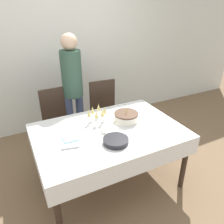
% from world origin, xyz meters
% --- Properties ---
extents(ground_plane, '(12.00, 12.00, 0.00)m').
position_xyz_m(ground_plane, '(0.00, 0.00, 0.00)').
color(ground_plane, brown).
extents(wall_back, '(8.00, 0.05, 2.70)m').
position_xyz_m(wall_back, '(0.00, 1.68, 1.35)').
color(wall_back, silver).
rests_on(wall_back, ground_plane).
extents(dining_table, '(1.60, 1.09, 0.73)m').
position_xyz_m(dining_table, '(0.00, 0.00, 0.63)').
color(dining_table, white).
rests_on(dining_table, ground_plane).
extents(dining_chair_far_left, '(0.43, 0.43, 0.95)m').
position_xyz_m(dining_chair_far_left, '(-0.36, 0.87, 0.52)').
color(dining_chair_far_left, '#38281E').
rests_on(dining_chair_far_left, ground_plane).
extents(dining_chair_far_right, '(0.45, 0.45, 0.95)m').
position_xyz_m(dining_chair_far_right, '(0.36, 0.87, 0.52)').
color(dining_chair_far_right, '#38281E').
rests_on(dining_chair_far_right, ground_plane).
extents(birthday_cake, '(0.28, 0.28, 0.17)m').
position_xyz_m(birthday_cake, '(0.28, 0.10, 0.78)').
color(birthday_cake, silver).
rests_on(birthday_cake, dining_table).
extents(champagne_tray, '(0.29, 0.29, 0.18)m').
position_xyz_m(champagne_tray, '(-0.03, 0.23, 0.81)').
color(champagne_tray, silver).
rests_on(champagne_tray, dining_table).
extents(plate_stack_main, '(0.26, 0.26, 0.05)m').
position_xyz_m(plate_stack_main, '(-0.04, -0.25, 0.75)').
color(plate_stack_main, black).
rests_on(plate_stack_main, dining_table).
extents(plate_stack_dessert, '(0.19, 0.19, 0.03)m').
position_xyz_m(plate_stack_dessert, '(-0.00, -0.02, 0.74)').
color(plate_stack_dessert, silver).
rests_on(plate_stack_dessert, dining_table).
extents(cake_knife, '(0.28, 0.14, 0.00)m').
position_xyz_m(cake_knife, '(0.24, -0.09, 0.73)').
color(cake_knife, silver).
rests_on(cake_knife, dining_table).
extents(fork_pile, '(0.18, 0.09, 0.02)m').
position_xyz_m(fork_pile, '(-0.47, -0.12, 0.74)').
color(fork_pile, silver).
rests_on(fork_pile, dining_table).
extents(napkin_pile, '(0.15, 0.15, 0.01)m').
position_xyz_m(napkin_pile, '(-0.43, 0.03, 0.73)').
color(napkin_pile, '#8CC6E0').
rests_on(napkin_pile, dining_table).
extents(person_standing, '(0.28, 0.28, 1.64)m').
position_xyz_m(person_standing, '(-0.09, 0.97, 0.99)').
color(person_standing, '#3F4C72').
rests_on(person_standing, ground_plane).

